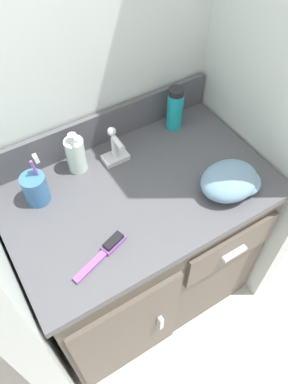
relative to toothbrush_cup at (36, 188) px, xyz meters
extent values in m
plane|color=beige|center=(0.30, -0.14, -0.84)|extent=(6.00, 6.00, 0.00)
cube|color=silver|center=(0.30, 0.19, 0.26)|extent=(1.08, 0.08, 2.20)
cube|color=silver|center=(0.79, -0.14, 0.26)|extent=(0.08, 0.63, 2.20)
cube|color=brown|center=(0.30, -0.14, -0.46)|extent=(0.87, 0.51, 0.76)
cube|color=brown|center=(0.09, -0.40, -0.50)|extent=(0.42, 0.02, 0.61)
cube|color=brown|center=(0.51, -0.40, -0.25)|extent=(0.38, 0.02, 0.18)
cube|color=silver|center=(0.21, -0.42, -0.50)|extent=(0.02, 0.02, 0.09)
cube|color=silver|center=(0.51, -0.42, -0.25)|extent=(0.10, 0.02, 0.01)
cube|color=#4C4C51|center=(0.30, -0.14, -0.07)|extent=(0.90, 0.55, 0.03)
ellipsoid|color=#46464B|center=(0.30, -0.14, -0.14)|extent=(0.37, 0.27, 0.18)
cylinder|color=silver|center=(0.30, -0.14, -0.23)|extent=(0.03, 0.03, 0.01)
cube|color=#4C4C51|center=(0.30, 0.13, 0.01)|extent=(0.90, 0.02, 0.13)
cube|color=silver|center=(0.30, 0.02, -0.04)|extent=(0.09, 0.06, 0.02)
cylinder|color=silver|center=(0.30, 0.02, 0.01)|extent=(0.02, 0.02, 0.08)
cylinder|color=silver|center=(0.30, -0.01, 0.05)|extent=(0.02, 0.06, 0.02)
sphere|color=silver|center=(0.30, 0.04, 0.07)|extent=(0.03, 0.03, 0.03)
cylinder|color=teal|center=(0.00, 0.00, 0.00)|extent=(0.08, 0.08, 0.11)
cylinder|color=purple|center=(0.02, 0.00, 0.03)|extent=(0.03, 0.01, 0.16)
cube|color=white|center=(0.03, 0.00, 0.11)|extent=(0.01, 0.02, 0.03)
cylinder|color=silver|center=(0.17, 0.06, 0.01)|extent=(0.07, 0.07, 0.13)
cylinder|color=silver|center=(0.17, 0.06, 0.09)|extent=(0.03, 0.03, 0.03)
cylinder|color=silver|center=(0.17, 0.04, 0.10)|extent=(0.01, 0.04, 0.01)
cylinder|color=teal|center=(0.57, 0.06, 0.02)|extent=(0.06, 0.06, 0.15)
cylinder|color=black|center=(0.57, 0.06, 0.10)|extent=(0.06, 0.06, 0.02)
cube|color=purple|center=(0.03, -0.31, -0.05)|extent=(0.12, 0.06, 0.01)
cube|color=purple|center=(0.12, -0.28, -0.05)|extent=(0.08, 0.06, 0.02)
cube|color=black|center=(0.12, -0.28, -0.03)|extent=(0.07, 0.05, 0.01)
ellipsoid|color=#6B8EA8|center=(0.54, -0.29, -0.01)|extent=(0.20, 0.16, 0.09)
ellipsoid|color=#7095B0|center=(0.59, -0.31, -0.02)|extent=(0.12, 0.11, 0.06)
camera|label=1|loc=(-0.10, -0.80, 0.91)|focal=35.00mm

